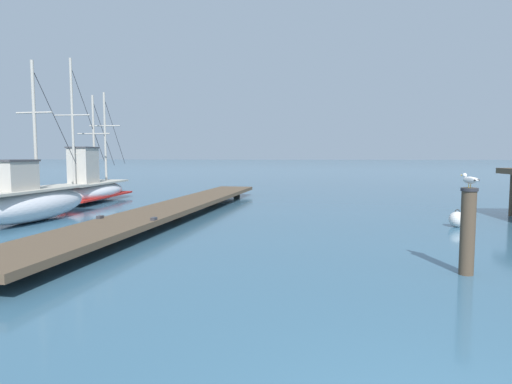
{
  "coord_description": "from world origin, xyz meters",
  "views": [
    {
      "loc": [
        -1.26,
        -2.7,
        2.21
      ],
      "look_at": [
        -2.32,
        6.64,
        1.4
      ],
      "focal_mm": 30.21,
      "sensor_mm": 36.0,
      "label": 1
    }
  ],
  "objects_px": {
    "fishing_boat_1": "(91,187)",
    "mooring_buoy": "(457,219)",
    "mooring_piling": "(468,230)",
    "perched_seagull": "(470,180)",
    "fishing_boat_0": "(31,201)"
  },
  "relations": [
    {
      "from": "fishing_boat_1",
      "to": "mooring_buoy",
      "type": "relative_size",
      "value": 11.63
    },
    {
      "from": "mooring_buoy",
      "to": "mooring_piling",
      "type": "bearing_deg",
      "value": -106.99
    },
    {
      "from": "fishing_boat_1",
      "to": "perched_seagull",
      "type": "height_order",
      "value": "fishing_boat_1"
    },
    {
      "from": "mooring_buoy",
      "to": "perched_seagull",
      "type": "bearing_deg",
      "value": -106.95
    },
    {
      "from": "mooring_piling",
      "to": "mooring_buoy",
      "type": "height_order",
      "value": "mooring_piling"
    },
    {
      "from": "fishing_boat_0",
      "to": "fishing_boat_1",
      "type": "relative_size",
      "value": 0.83
    },
    {
      "from": "mooring_piling",
      "to": "perched_seagull",
      "type": "height_order",
      "value": "perched_seagull"
    },
    {
      "from": "fishing_boat_0",
      "to": "perched_seagull",
      "type": "bearing_deg",
      "value": -22.76
    },
    {
      "from": "mooring_buoy",
      "to": "fishing_boat_0",
      "type": "bearing_deg",
      "value": -177.98
    },
    {
      "from": "perched_seagull",
      "to": "mooring_piling",
      "type": "bearing_deg",
      "value": 121.36
    },
    {
      "from": "fishing_boat_1",
      "to": "mooring_piling",
      "type": "bearing_deg",
      "value": -40.36
    },
    {
      "from": "fishing_boat_1",
      "to": "mooring_buoy",
      "type": "xyz_separation_m",
      "value": [
        14.68,
        -5.54,
        -0.47
      ]
    },
    {
      "from": "fishing_boat_0",
      "to": "fishing_boat_1",
      "type": "distance_m",
      "value": 6.1
    },
    {
      "from": "mooring_piling",
      "to": "perched_seagull",
      "type": "relative_size",
      "value": 4.65
    },
    {
      "from": "fishing_boat_1",
      "to": "perched_seagull",
      "type": "xyz_separation_m",
      "value": [
        13.0,
        -11.05,
        1.05
      ]
    }
  ]
}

